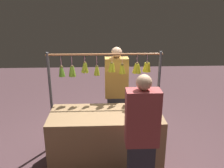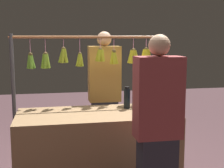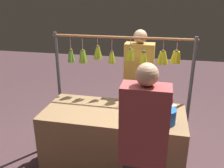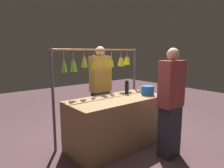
# 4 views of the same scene
# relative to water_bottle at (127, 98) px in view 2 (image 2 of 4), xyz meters

# --- Properties ---
(market_counter) EXTENTS (1.67, 0.76, 0.83)m
(market_counter) POSITION_rel_water_bottle_xyz_m (0.36, 0.15, -0.53)
(market_counter) COLOR olive
(market_counter) RESTS_ON ground
(display_rack) EXTENTS (1.84, 0.14, 1.66)m
(display_rack) POSITION_rel_water_bottle_xyz_m (0.33, -0.34, 0.27)
(display_rack) COLOR #4C4C51
(display_rack) RESTS_ON ground
(water_bottle) EXTENTS (0.07, 0.07, 0.25)m
(water_bottle) POSITION_rel_water_bottle_xyz_m (0.00, 0.00, 0.00)
(water_bottle) COLOR black
(water_bottle) RESTS_ON market_counter
(blue_bucket) EXTENTS (0.22, 0.22, 0.16)m
(blue_bucket) POSITION_rel_water_bottle_xyz_m (-0.23, 0.30, -0.04)
(blue_bucket) COLOR blue
(blue_bucket) RESTS_ON market_counter
(drink_cup) EXTENTS (0.07, 0.07, 0.18)m
(drink_cup) POSITION_rel_water_bottle_xyz_m (-0.31, 0.05, -0.06)
(drink_cup) COLOR silver
(drink_cup) RESTS_ON market_counter
(vendor_person) EXTENTS (0.40, 0.22, 1.69)m
(vendor_person) POSITION_rel_water_bottle_xyz_m (0.16, -0.60, -0.11)
(vendor_person) COLOR #2D2D38
(vendor_person) RESTS_ON ground
(customer_person) EXTENTS (0.39, 0.21, 1.65)m
(customer_person) POSITION_rel_water_bottle_xyz_m (-0.05, 0.90, -0.14)
(customer_person) COLOR #2D2D38
(customer_person) RESTS_ON ground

